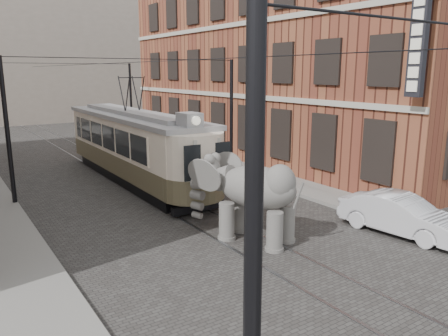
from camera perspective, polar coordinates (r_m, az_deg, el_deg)
ground at (r=16.20m, az=-2.17°, el=-6.93°), size 120.00×120.00×0.00m
tram_rails at (r=16.20m, az=-2.17°, el=-6.89°), size 1.54×80.00×0.02m
sidewalk_right at (r=19.83m, az=12.80°, el=-3.35°), size 2.00×60.00×0.15m
sidewalk_left at (r=14.16m, az=-25.64°, el=-10.84°), size 2.00×60.00×0.15m
brick_building at (r=29.08m, az=7.23°, el=13.63°), size 8.00×26.00×12.00m
distant_block at (r=53.66m, az=-25.84°, el=13.04°), size 28.00×10.00×14.00m
catenary at (r=19.78m, az=-10.37°, el=5.38°), size 11.00×30.20×6.00m
tram at (r=22.04m, az=-11.78°, el=4.92°), size 2.75×13.00×5.15m
elephant at (r=14.03m, az=4.34°, el=-4.16°), size 4.04×5.10×2.75m
parked_car at (r=15.93m, az=22.09°, el=-5.67°), size 1.96×4.24×1.35m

